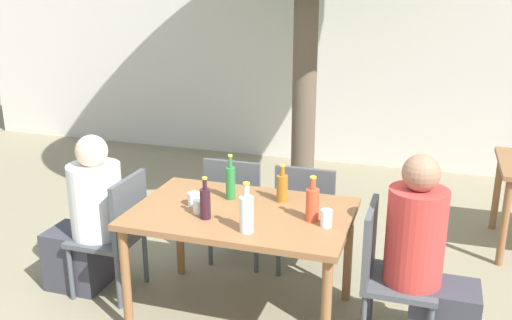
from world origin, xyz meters
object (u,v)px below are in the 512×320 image
wine_bottle_1 (205,203)px  drinking_glass_1 (199,206)px  patio_chair_2 (237,204)px  soda_bottle_3 (312,204)px  patio_chair_3 (307,213)px  person_seated_1 (427,265)px  patio_chair_0 (117,229)px  person_seated_0 (88,221)px  green_bottle_4 (231,182)px  drinking_glass_2 (326,218)px  water_bottle_2 (246,213)px  drinking_glass_0 (194,199)px  amber_bottle_0 (282,187)px  dining_table_front (242,223)px  patio_chair_1 (387,268)px

wine_bottle_1 → drinking_glass_1: size_ratio=3.01×
patio_chair_2 → soda_bottle_3: (0.74, -0.70, 0.37)m
patio_chair_2 → patio_chair_3: 0.56m
wine_bottle_1 → soda_bottle_3: 0.66m
person_seated_1 → wine_bottle_1: size_ratio=4.58×
patio_chair_0 → patio_chair_3: (1.21, 0.69, 0.00)m
person_seated_0 → soda_bottle_3: person_seated_0 is taller
patio_chair_3 → person_seated_0: 1.60m
person_seated_0 → drinking_glass_1: 0.97m
wine_bottle_1 → green_bottle_4: (0.03, 0.36, 0.02)m
drinking_glass_1 → drinking_glass_2: size_ratio=0.85×
patio_chair_0 → drinking_glass_2: 1.53m
patio_chair_0 → wine_bottle_1: wine_bottle_1 is taller
soda_bottle_3 → green_bottle_4: bearing=162.7°
soda_bottle_3 → drinking_glass_1: 0.71m
water_bottle_2 → drinking_glass_1: water_bottle_2 is taller
person_seated_1 → drinking_glass_0: 1.51m
patio_chair_2 → drinking_glass_1: size_ratio=9.94×
amber_bottle_0 → green_bottle_4: green_bottle_4 is taller
drinking_glass_1 → drinking_glass_2: 0.80m
patio_chair_0 → drinking_glass_2: patio_chair_0 is taller
amber_bottle_0 → wine_bottle_1: wine_bottle_1 is taller
amber_bottle_0 → drinking_glass_2: size_ratio=2.44×
patio_chair_0 → water_bottle_2: bearing=74.7°
patio_chair_0 → water_bottle_2: size_ratio=2.91×
green_bottle_4 → drinking_glass_1: green_bottle_4 is taller
person_seated_0 → dining_table_front: bearing=90.0°
drinking_glass_2 → water_bottle_2: bearing=-153.1°
person_seated_1 → patio_chair_1: bearing=90.0°
person_seated_1 → water_bottle_2: bearing=105.7°
wine_bottle_1 → green_bottle_4: bearing=84.6°
dining_table_front → drinking_glass_0: size_ratio=15.96×
patio_chair_1 → amber_bottle_0: amber_bottle_0 is taller
patio_chair_0 → drinking_glass_0: bearing=89.1°
drinking_glass_1 → drinking_glass_2: drinking_glass_2 is taller
patio_chair_3 → drinking_glass_0: size_ratio=10.15×
patio_chair_2 → patio_chair_1: bearing=150.4°
patio_chair_1 → drinking_glass_1: (-1.17, -0.12, 0.30)m
wine_bottle_1 → drinking_glass_1: 0.11m
wine_bottle_1 → water_bottle_2: (0.30, -0.11, 0.01)m
dining_table_front → water_bottle_2: 0.38m
patio_chair_1 → drinking_glass_0: bearing=90.4°
patio_chair_2 → drinking_glass_2: size_ratio=8.46×
dining_table_front → patio_chair_3: size_ratio=1.57×
dining_table_front → patio_chair_2: (-0.28, 0.69, -0.17)m
drinking_glass_2 → patio_chair_3: bearing=110.3°
patio_chair_3 → drinking_glass_2: bearing=110.3°
person_seated_1 → water_bottle_2: 1.12m
amber_bottle_0 → drinking_glass_0: bearing=-155.3°
patio_chair_1 → water_bottle_2: bearing=109.9°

